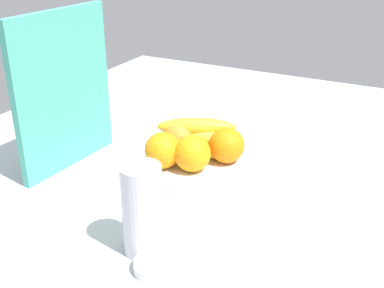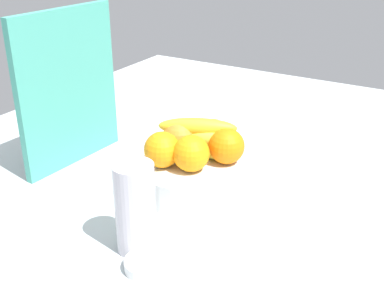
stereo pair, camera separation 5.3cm
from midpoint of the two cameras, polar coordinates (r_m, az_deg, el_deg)
The scene contains 11 objects.
ground_plane at distance 108.50cm, azimuth 1.26°, elevation -5.42°, with size 180.00×140.00×3.00cm, color #AEB8BC.
fruit_bowl at distance 105.38cm, azimuth 1.43°, elevation -3.53°, with size 25.19×25.19×6.21cm, color white.
orange_front_left at distance 98.58cm, azimuth 1.43°, elevation -1.13°, with size 7.56×7.56×7.56cm, color orange.
orange_front_right at distance 102.18cm, azimuth 5.55°, elevation -0.27°, with size 7.56×7.56×7.56cm, color orange.
orange_center at distance 106.85cm, azimuth 3.81°, elevation 0.95°, with size 7.56×7.56×7.56cm, color orange.
orange_back_left at distance 105.47cm, azimuth -0.07°, elevation 0.68°, with size 7.56×7.56×7.56cm, color orange.
orange_back_right at distance 100.24cm, azimuth -2.02°, elevation -0.68°, with size 7.56×7.56×7.56cm, color orange.
banana_bunch at distance 104.94cm, azimuth 2.22°, elevation 0.78°, with size 10.70×18.85×8.40cm.
cutting_board at distance 114.34cm, azimuth -12.96°, elevation 6.28°, with size 28.00×1.80×36.00cm, color teal.
thermos_tumbler at distance 84.09cm, azimuth -4.87°, elevation -7.49°, with size 7.05×7.05×16.53cm, color #BDB9C4.
jar_lid at distance 83.58cm, azimuth -3.48°, elevation -13.88°, with size 7.49×7.49×1.78cm, color white.
Camera 2 is at (-80.71, -47.93, 52.99)cm, focal length 45.61 mm.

